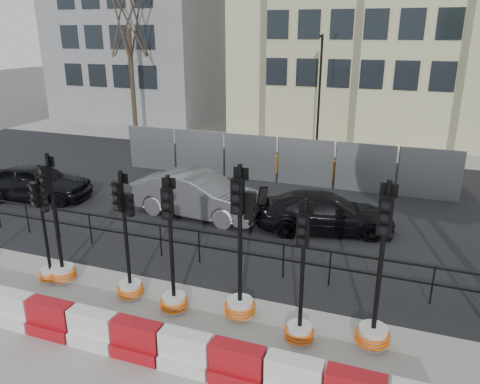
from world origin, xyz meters
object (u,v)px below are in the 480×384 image
at_px(car_a, 35,181).
at_px(car_c, 325,213).
at_px(traffic_signal_d, 129,269).
at_px(traffic_signal_h, 375,315).

relative_size(car_a, car_c, 0.95).
height_order(traffic_signal_d, traffic_signal_h, traffic_signal_h).
bearing_deg(traffic_signal_h, car_c, 114.03).
distance_m(traffic_signal_d, car_a, 8.73).
bearing_deg(car_a, traffic_signal_d, -134.22).
bearing_deg(car_c, traffic_signal_h, -174.38).
relative_size(traffic_signal_h, car_c, 0.77).
height_order(traffic_signal_d, car_c, traffic_signal_d).
bearing_deg(traffic_signal_d, car_c, 70.24).
distance_m(traffic_signal_h, car_a, 13.79).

